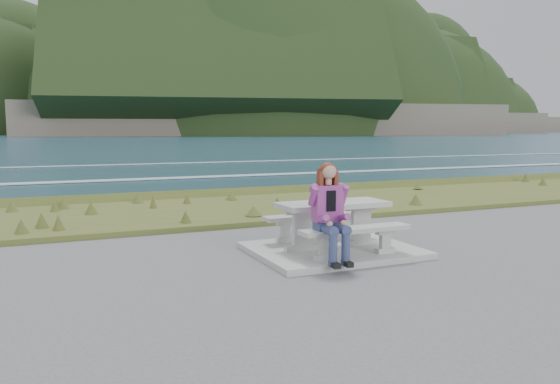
{
  "coord_description": "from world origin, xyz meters",
  "views": [
    {
      "loc": [
        -4.34,
        -7.68,
        2.03
      ],
      "look_at": [
        -0.41,
        1.2,
        0.91
      ],
      "focal_mm": 35.0,
      "sensor_mm": 36.0,
      "label": 1
    }
  ],
  "objects_px": {
    "bench_landward": "(355,234)",
    "seated_woman": "(332,226)",
    "bench_seaward": "(313,220)",
    "picnic_table": "(333,212)"
  },
  "relations": [
    {
      "from": "bench_landward",
      "to": "seated_woman",
      "type": "height_order",
      "value": "seated_woman"
    },
    {
      "from": "bench_seaward",
      "to": "bench_landward",
      "type": "bearing_deg",
      "value": -90.0
    },
    {
      "from": "bench_seaward",
      "to": "seated_woman",
      "type": "distance_m",
      "value": 1.62
    },
    {
      "from": "bench_seaward",
      "to": "seated_woman",
      "type": "xyz_separation_m",
      "value": [
        -0.49,
        -1.54,
        0.18
      ]
    },
    {
      "from": "seated_woman",
      "to": "bench_landward",
      "type": "bearing_deg",
      "value": 20.31
    },
    {
      "from": "bench_landward",
      "to": "picnic_table",
      "type": "bearing_deg",
      "value": 90.0
    },
    {
      "from": "bench_landward",
      "to": "bench_seaward",
      "type": "distance_m",
      "value": 1.4
    },
    {
      "from": "picnic_table",
      "to": "seated_woman",
      "type": "bearing_deg",
      "value": -120.33
    },
    {
      "from": "picnic_table",
      "to": "bench_seaward",
      "type": "relative_size",
      "value": 1.0
    },
    {
      "from": "bench_landward",
      "to": "seated_woman",
      "type": "relative_size",
      "value": 1.24
    }
  ]
}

